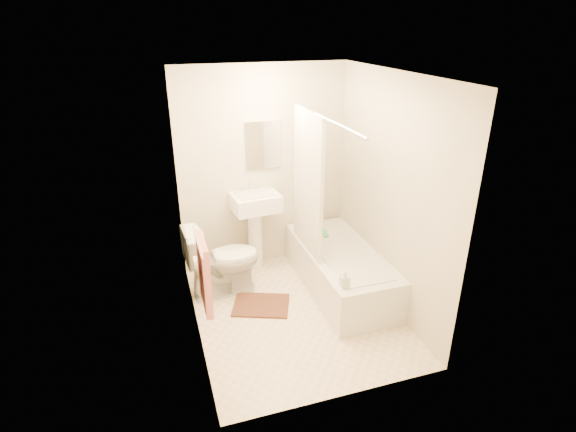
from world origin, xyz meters
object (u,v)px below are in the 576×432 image
object	(u,v)px
soap_bottle	(345,279)
bathtub	(340,269)
toilet	(223,260)
sink	(255,228)
bath_mat	(261,305)

from	to	relation	value
soap_bottle	bathtub	bearing A→B (deg)	68.58
toilet	soap_bottle	xyz separation A→B (m)	(1.00, -1.00, 0.16)
sink	bathtub	bearing A→B (deg)	-49.88
bathtub	bath_mat	xyz separation A→B (m)	(-0.94, -0.08, -0.23)
bathtub	soap_bottle	distance (m)	0.80
toilet	bath_mat	size ratio (longest dim) A/B	1.40
toilet	bathtub	world-z (taller)	toilet
sink	bathtub	size ratio (longest dim) A/B	0.63
sink	bath_mat	bearing A→B (deg)	-106.60
bath_mat	bathtub	bearing A→B (deg)	4.77
sink	toilet	bearing A→B (deg)	-143.61
sink	bathtub	xyz separation A→B (m)	(0.78, -0.76, -0.29)
toilet	sink	bearing A→B (deg)	-52.12
bathtub	bath_mat	size ratio (longest dim) A/B	2.87
bath_mat	soap_bottle	distance (m)	1.06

